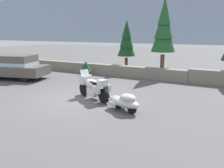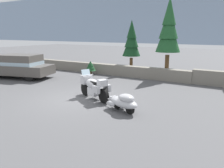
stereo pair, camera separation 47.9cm
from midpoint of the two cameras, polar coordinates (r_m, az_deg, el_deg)
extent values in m
plane|color=#4C4C4F|center=(11.03, -7.64, -3.71)|extent=(80.00, 80.00, 0.00)
cube|color=slate|center=(20.88, -14.05, 4.85)|extent=(8.00, 0.51, 0.77)
cube|color=slate|center=(16.32, 6.44, 3.06)|extent=(8.00, 0.60, 0.77)
cylinder|color=black|center=(11.56, -5.51, -1.20)|extent=(0.66, 0.38, 0.66)
cylinder|color=black|center=(10.22, -0.75, -2.99)|extent=(0.66, 0.38, 0.66)
cube|color=silver|center=(10.83, -3.14, -1.84)|extent=(0.72, 0.64, 0.36)
ellipsoid|color=#B2B2B7|center=(10.83, -3.45, -0.04)|extent=(1.28, 0.87, 0.48)
cube|color=#B2B2B7|center=(11.32, -5.18, 1.11)|extent=(0.53, 0.62, 0.40)
cube|color=#9EB7C6|center=(11.30, -5.34, 2.79)|extent=(0.34, 0.48, 0.34)
cube|color=black|center=(10.56, -2.57, 0.20)|extent=(0.66, 0.55, 0.16)
cube|color=#B2B2B7|center=(10.16, -1.09, 0.28)|extent=(0.45, 0.49, 0.28)
cube|color=#B2B2B7|center=(10.10, -2.64, -1.44)|extent=(0.43, 0.30, 0.32)
cube|color=#B2B2B7|center=(10.43, 0.11, -0.96)|extent=(0.43, 0.30, 0.32)
cylinder|color=silver|center=(11.24, -5.07, 2.22)|extent=(0.31, 0.66, 0.04)
cylinder|color=silver|center=(11.46, -5.41, -0.03)|extent=(0.26, 0.16, 0.54)
cylinder|color=black|center=(9.51, 2.70, -4.91)|extent=(0.44, 0.26, 0.44)
cylinder|color=black|center=(8.91, 6.05, -6.18)|extent=(0.44, 0.26, 0.44)
ellipsoid|color=#B2B2B7|center=(9.16, 4.34, -4.58)|extent=(1.65, 1.21, 0.40)
ellipsoid|color=#B2B2B7|center=(8.96, 5.11, -3.51)|extent=(0.88, 0.80, 0.32)
cube|color=silver|center=(9.69, 1.60, -3.70)|extent=(0.18, 0.32, 0.24)
ellipsoid|color=#B2B2B7|center=(9.30, 1.16, -4.92)|extent=(0.53, 0.33, 0.20)
ellipsoid|color=#B2B2B7|center=(9.68, 4.18, -4.23)|extent=(0.53, 0.33, 0.20)
cylinder|color=silver|center=(10.01, 0.22, -3.69)|extent=(0.66, 0.32, 0.05)
cylinder|color=black|center=(18.77, -23.79, 3.17)|extent=(0.71, 0.39, 0.68)
cylinder|color=black|center=(15.69, -19.12, 1.87)|extent=(0.71, 0.39, 0.68)
cylinder|color=black|center=(17.05, -16.00, 2.90)|extent=(0.71, 0.39, 0.68)
cube|color=#514C47|center=(17.17, -21.74, 3.47)|extent=(5.15, 3.15, 0.64)
cube|color=#514C47|center=(16.95, -21.27, 5.68)|extent=(3.00, 2.35, 0.70)
cube|color=#9EB7C6|center=(16.97, -21.21, 4.91)|extent=(3.06, 2.40, 0.24)
cylinder|color=brown|center=(16.67, 14.35, 4.36)|extent=(0.29, 0.29, 1.58)
cone|color=#1E5128|center=(16.51, 14.78, 12.09)|extent=(1.69, 1.69, 2.50)
cone|color=#1E5128|center=(16.53, 14.93, 14.70)|extent=(1.31, 1.31, 2.19)
cone|color=#1E5128|center=(16.58, 15.08, 17.30)|extent=(0.93, 0.93, 1.88)
cylinder|color=brown|center=(18.12, 5.56, 4.68)|extent=(0.25, 0.25, 1.18)
cone|color=#143D1E|center=(17.96, 5.67, 9.96)|extent=(1.40, 1.40, 1.86)
cone|color=#143D1E|center=(17.95, 5.71, 11.75)|extent=(1.09, 1.09, 1.63)
cone|color=#143D1E|center=(17.95, 5.75, 13.53)|extent=(0.77, 0.77, 1.39)
cylinder|color=brown|center=(17.06, -4.55, 2.72)|extent=(0.15, 0.15, 0.31)
cone|color=#194723|center=(16.99, -4.58, 4.16)|extent=(0.78, 0.78, 0.48)
cone|color=#194723|center=(16.97, -4.59, 4.65)|extent=(0.60, 0.60, 0.42)
cone|color=#194723|center=(16.95, -4.60, 5.14)|extent=(0.43, 0.43, 0.36)
camera|label=1|loc=(0.24, -88.66, 0.30)|focal=36.56mm
camera|label=2|loc=(0.24, 91.34, -0.30)|focal=36.56mm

